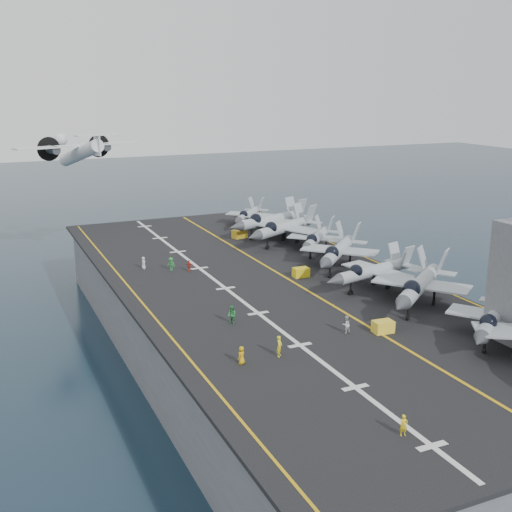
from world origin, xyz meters
name	(u,v)px	position (x,y,z in m)	size (l,w,h in m)	color
ground	(268,357)	(0.00, 0.00, 0.00)	(500.00, 500.00, 0.00)	#142135
hull	(268,322)	(0.00, 0.00, 5.00)	(36.00, 90.00, 10.00)	#56595E
flight_deck	(269,284)	(0.00, 0.00, 10.20)	(38.00, 92.00, 0.40)	black
foul_line	(289,280)	(3.00, 0.00, 10.42)	(0.35, 90.00, 0.02)	gold
landing_centerline	(226,288)	(-6.00, 0.00, 10.42)	(0.50, 90.00, 0.02)	silver
deck_edge_port	(140,300)	(-17.00, 0.00, 10.42)	(0.25, 90.00, 0.02)	gold
deck_edge_stbd	(387,266)	(18.50, 0.00, 10.42)	(0.25, 90.00, 0.02)	gold
fighter_jet_1	(494,316)	(12.47, -26.51, 12.85)	(16.96, 15.86, 4.90)	gray
fighter_jet_2	(420,284)	(11.68, -15.72, 13.26)	(19.74, 18.80, 5.72)	gray
fighter_jet_3	(373,270)	(10.85, -7.68, 12.88)	(16.19, 12.72, 4.97)	#9AA2AA
fighter_jet_4	(338,250)	(11.51, 1.82, 13.16)	(18.75, 18.73, 5.52)	gray
fighter_jet_5	(317,237)	(13.27, 10.98, 12.78)	(16.09, 16.27, 4.77)	#99A1A9
fighter_jet_6	(284,227)	(11.27, 18.01, 13.23)	(19.49, 17.25, 5.66)	#90989E
fighter_jet_7	(271,219)	(11.91, 24.23, 13.26)	(19.15, 15.76, 5.72)	#969DA6
fighter_jet_8	(249,214)	(11.44, 32.78, 12.63)	(14.96, 15.29, 4.46)	#91979F
tow_cart_a	(383,327)	(3.46, -20.48, 11.03)	(2.17, 1.48, 1.25)	yellow
tow_cart_b	(301,272)	(5.06, 0.59, 11.02)	(2.10, 1.39, 1.25)	yellow
tow_cart_c	(239,234)	(6.21, 24.73, 11.08)	(2.61, 2.09, 1.37)	gold
crew_0	(242,355)	(-12.94, -21.64, 11.25)	(1.23, 1.13, 1.71)	gold
crew_1	(279,346)	(-9.02, -21.53, 11.43)	(1.45, 1.46, 2.06)	yellow
crew_2	(232,315)	(-9.94, -11.85, 11.42)	(1.10, 1.39, 2.04)	green
crew_3	(171,264)	(-9.89, 10.63, 11.33)	(1.28, 1.34, 1.86)	#258536
crew_4	(189,266)	(-7.79, 9.08, 11.20)	(1.15, 1.10, 1.60)	red
crew_5	(144,263)	(-13.16, 12.95, 11.27)	(0.94, 1.18, 1.73)	silver
crew_6	(404,425)	(-6.99, -37.96, 11.23)	(1.11, 0.85, 1.66)	yellow
crew_7	(346,324)	(-0.13, -19.05, 11.34)	(1.18, 0.83, 1.88)	silver
transport_plane	(81,153)	(-14.68, 51.06, 22.91)	(27.76, 22.25, 5.75)	silver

